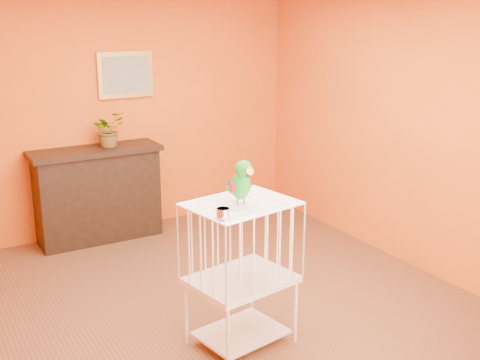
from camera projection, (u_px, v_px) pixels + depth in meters
ground at (224, 303)px, 5.18m from camera, size 4.50×4.50×0.00m
room_shell at (223, 121)px, 4.75m from camera, size 4.50×4.50×4.50m
console_cabinet at (98, 194)px, 6.50m from camera, size 1.37×0.49×1.02m
potted_plant at (108, 133)px, 6.41m from camera, size 0.46×0.48×0.29m
framed_picture at (126, 75)px, 6.55m from camera, size 0.62×0.04×0.50m
birdcage at (241, 273)px, 4.40m from camera, size 0.80×0.67×1.12m
feed_cup at (223, 213)px, 3.93m from camera, size 0.09×0.09×0.07m
parrot at (241, 182)px, 4.16m from camera, size 0.16×0.30×0.33m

